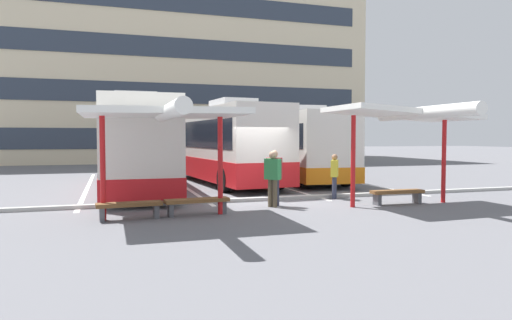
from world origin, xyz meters
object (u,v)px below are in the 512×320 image
at_px(bench_0, 129,207).
at_px(waiting_passenger_0, 334,173).
at_px(waiting_passenger_1, 273,175).
at_px(waiting_shelter_1, 406,115).
at_px(waiting_passenger_2, 274,173).
at_px(waiting_shelter_0, 165,115).
at_px(coach_bus_0, 134,145).
at_px(bench_1, 197,203).
at_px(bench_2, 397,194).
at_px(coach_bus_1, 224,146).
at_px(coach_bus_2, 295,146).

distance_m(bench_0, waiting_passenger_0, 7.26).
bearing_deg(waiting_passenger_1, waiting_shelter_1, -14.19).
bearing_deg(waiting_shelter_1, waiting_passenger_2, 161.79).
bearing_deg(waiting_shelter_0, waiting_passenger_0, 19.99).
distance_m(coach_bus_0, waiting_passenger_0, 8.53).
xyz_separation_m(bench_0, bench_1, (1.80, 0.19, 0.00)).
relative_size(waiting_shelter_1, bench_2, 2.59).
xyz_separation_m(bench_1, waiting_shelter_1, (6.45, -0.33, 2.46)).
height_order(coach_bus_1, waiting_passenger_2, coach_bus_1).
bearing_deg(coach_bus_2, bench_2, -91.77).
bearing_deg(waiting_shelter_1, coach_bus_0, 135.41).
xyz_separation_m(coach_bus_1, waiting_shelter_0, (-3.66, -8.63, 0.97)).
relative_size(coach_bus_0, bench_1, 6.79).
bearing_deg(waiting_passenger_0, waiting_shelter_1, -59.25).
distance_m(waiting_shelter_1, bench_2, 2.49).
xyz_separation_m(bench_2, waiting_passenger_1, (-4.00, 0.64, 0.66)).
bearing_deg(coach_bus_1, bench_0, -118.31).
distance_m(coach_bus_1, waiting_passenger_1, 7.64).
bearing_deg(bench_1, waiting_shelter_1, -2.89).
distance_m(coach_bus_2, bench_0, 12.73).
bearing_deg(coach_bus_1, waiting_shelter_1, -66.80).
height_order(waiting_shelter_0, waiting_passenger_1, waiting_shelter_0).
height_order(bench_2, waiting_passenger_1, waiting_passenger_1).
relative_size(bench_2, waiting_passenger_1, 1.03).
bearing_deg(coach_bus_0, coach_bus_1, 13.04).
distance_m(bench_1, waiting_passenger_2, 2.84).
xyz_separation_m(coach_bus_0, waiting_passenger_0, (6.47, -5.48, -0.92)).
distance_m(bench_0, bench_1, 1.81).
height_order(coach_bus_1, bench_1, coach_bus_1).
bearing_deg(waiting_passenger_2, coach_bus_1, 88.73).
relative_size(coach_bus_2, waiting_shelter_1, 2.41).
height_order(bench_1, bench_2, same).
distance_m(bench_2, waiting_passenger_0, 2.28).
relative_size(waiting_shelter_0, waiting_passenger_0, 3.35).
distance_m(coach_bus_1, waiting_passenger_2, 7.37).
bearing_deg(waiting_passenger_0, waiting_passenger_2, -160.40).
bearing_deg(waiting_shelter_1, coach_bus_1, 113.20).
height_order(waiting_passenger_1, waiting_passenger_2, waiting_passenger_2).
height_order(bench_0, waiting_passenger_0, waiting_passenger_0).
relative_size(coach_bus_1, waiting_shelter_0, 1.98).
distance_m(waiting_shelter_1, waiting_passenger_0, 3.18).
xyz_separation_m(coach_bus_0, bench_0, (-0.48, -7.52, -1.46)).
bearing_deg(waiting_shelter_1, waiting_passenger_0, 120.75).
bearing_deg(waiting_passenger_2, waiting_shelter_0, -159.73).
bearing_deg(waiting_passenger_2, coach_bus_0, 121.52).
bearing_deg(coach_bus_0, waiting_passenger_1, -60.42).
relative_size(coach_bus_2, bench_2, 6.24).
bearing_deg(waiting_passenger_0, waiting_shelter_0, -160.01).
relative_size(waiting_shelter_0, bench_2, 2.95).
height_order(coach_bus_2, bench_2, coach_bus_2).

